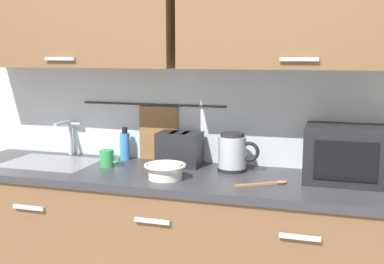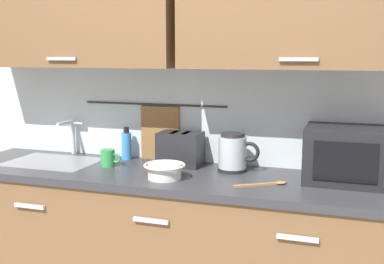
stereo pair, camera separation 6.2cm
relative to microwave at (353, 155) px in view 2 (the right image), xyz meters
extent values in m
cube|color=brown|center=(-0.90, -0.11, -0.61)|extent=(2.50, 0.60, 0.86)
cube|color=#B7B7BC|center=(-1.59, -0.42, -0.30)|extent=(0.18, 0.02, 0.02)
cube|color=#B7B7BC|center=(-0.90, -0.42, -0.30)|extent=(0.18, 0.02, 0.02)
cube|color=#B7B7BC|center=(-0.21, -0.42, -0.30)|extent=(0.18, 0.02, 0.02)
cube|color=#333338|center=(-0.90, -0.11, -0.16)|extent=(2.53, 0.63, 0.04)
cube|color=#9EA0A5|center=(-1.67, -0.09, -0.18)|extent=(0.52, 0.38, 0.09)
cube|color=silver|center=(-0.90, 0.22, 0.21)|extent=(3.70, 0.06, 2.50)
cube|color=silver|center=(-0.90, 0.19, 0.14)|extent=(2.50, 0.01, 0.55)
cube|color=brown|center=(-1.54, 0.03, 0.77)|extent=(1.23, 0.33, 0.70)
cube|color=#B7B7BC|center=(-1.54, -0.15, 0.47)|extent=(0.18, 0.01, 0.02)
cube|color=#B7B7BC|center=(-0.26, -0.15, 0.47)|extent=(0.18, 0.01, 0.02)
cylinder|color=#333338|center=(-1.13, 0.17, 0.19)|extent=(0.90, 0.01, 0.01)
cube|color=olive|center=(-1.09, 0.17, 0.01)|extent=(0.24, 0.02, 0.34)
cylinder|color=#B2B5BA|center=(-1.67, 0.14, -0.03)|extent=(0.03, 0.03, 0.22)
cylinder|color=#B2B5BA|center=(-1.67, 0.06, 0.07)|extent=(0.02, 0.16, 0.02)
cube|color=#B2B5BA|center=(-1.63, 0.14, 0.06)|extent=(0.07, 0.02, 0.01)
cube|color=black|center=(0.00, 0.00, 0.00)|extent=(0.46, 0.34, 0.27)
cube|color=black|center=(-0.04, -0.17, 0.00)|extent=(0.29, 0.01, 0.18)
cylinder|color=black|center=(-0.61, 0.03, -0.13)|extent=(0.16, 0.16, 0.02)
cylinder|color=#B2B7BC|center=(-0.61, 0.03, -0.03)|extent=(0.15, 0.15, 0.17)
cylinder|color=#262628|center=(-0.61, 0.03, 0.06)|extent=(0.13, 0.13, 0.02)
torus|color=black|center=(-0.52, 0.03, -0.02)|extent=(0.11, 0.02, 0.11)
cylinder|color=#3F8CD8|center=(-1.28, 0.11, -0.06)|extent=(0.06, 0.06, 0.16)
cylinder|color=black|center=(-1.28, 0.11, 0.04)|extent=(0.03, 0.03, 0.04)
cylinder|color=green|center=(-1.30, -0.09, -0.09)|extent=(0.08, 0.08, 0.09)
torus|color=green|center=(-1.25, -0.09, -0.09)|extent=(0.06, 0.01, 0.06)
cylinder|color=silver|center=(-0.90, -0.23, -0.10)|extent=(0.17, 0.17, 0.07)
torus|color=silver|center=(-0.90, -0.23, -0.07)|extent=(0.21, 0.21, 0.01)
cube|color=#232326|center=(-0.92, 0.06, -0.04)|extent=(0.24, 0.17, 0.19)
cube|color=black|center=(-0.96, 0.06, 0.05)|extent=(0.03, 0.12, 0.01)
cube|color=black|center=(-0.89, 0.06, 0.05)|extent=(0.03, 0.12, 0.01)
cube|color=black|center=(-1.05, 0.06, -0.01)|extent=(0.02, 0.02, 0.02)
cube|color=#9E7042|center=(-0.44, -0.22, -0.13)|extent=(0.19, 0.13, 0.01)
ellipsoid|color=#9E7042|center=(-0.33, -0.15, -0.13)|extent=(0.07, 0.07, 0.01)
camera|label=1|loc=(-0.10, -2.40, 0.48)|focal=43.81mm
camera|label=2|loc=(-0.04, -2.38, 0.48)|focal=43.81mm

